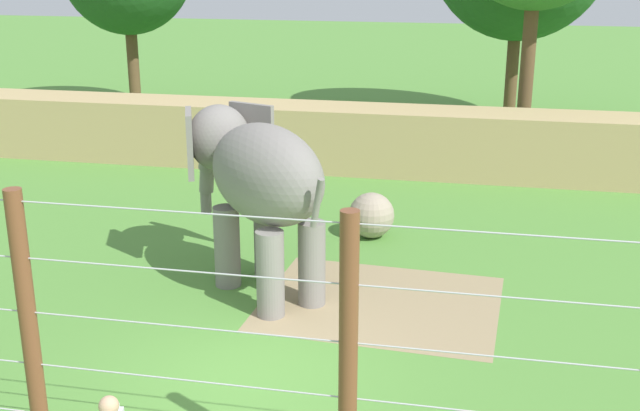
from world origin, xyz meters
TOP-DOWN VIEW (x-y plane):
  - ground_plane at (0.00, 0.00)m, footprint 120.00×120.00m
  - dirt_patch at (1.65, 3.04)m, footprint 4.48×3.76m
  - embankment_wall at (0.00, 12.12)m, footprint 36.00×1.80m
  - elephant at (-0.71, 3.26)m, footprint 3.75×3.72m
  - enrichment_ball at (0.98, 6.50)m, footprint 1.03×1.03m
  - cable_fence at (-0.00, -2.48)m, footprint 11.46×0.22m

SIDE VIEW (x-z plane):
  - ground_plane at x=0.00m, z-range 0.00..0.00m
  - dirt_patch at x=1.65m, z-range 0.00..0.01m
  - enrichment_ball at x=0.98m, z-range 0.00..1.03m
  - embankment_wall at x=0.00m, z-range 0.00..1.85m
  - cable_fence at x=0.00m, z-range 0.01..3.61m
  - elephant at x=-0.71m, z-range 0.54..3.86m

